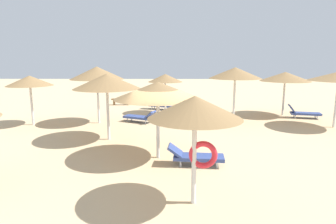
% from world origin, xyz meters
% --- Properties ---
extents(ground_plane, '(80.00, 80.00, 0.00)m').
position_xyz_m(ground_plane, '(0.00, 0.00, 0.00)').
color(ground_plane, '#D1B284').
extents(parasol_0, '(3.10, 3.10, 2.78)m').
position_xyz_m(parasol_0, '(-0.33, 0.36, 2.47)').
color(parasol_0, silver).
rests_on(parasol_0, ground).
extents(parasol_1, '(2.25, 2.25, 2.57)m').
position_xyz_m(parasol_1, '(-0.24, 8.91, 2.30)').
color(parasol_1, silver).
rests_on(parasol_1, ground).
extents(parasol_3, '(2.91, 2.91, 3.13)m').
position_xyz_m(parasol_3, '(-3.90, 6.01, 2.78)').
color(parasol_3, silver).
rests_on(parasol_3, ground).
extents(parasol_5, '(2.91, 2.91, 2.93)m').
position_xyz_m(parasol_5, '(-2.65, 2.73, 2.59)').
color(parasol_5, silver).
rests_on(parasol_5, ground).
extents(parasol_6, '(2.99, 2.99, 3.07)m').
position_xyz_m(parasol_6, '(3.76, 6.72, 2.75)').
color(parasol_6, silver).
rests_on(parasol_6, ground).
extents(parasol_7, '(2.39, 2.39, 2.67)m').
position_xyz_m(parasol_7, '(-7.38, 5.52, 2.39)').
color(parasol_7, silver).
rests_on(parasol_7, ground).
extents(parasol_8, '(2.28, 2.28, 2.72)m').
position_xyz_m(parasol_8, '(0.71, -2.98, 2.40)').
color(parasol_8, silver).
rests_on(parasol_8, ground).
extents(parasol_9, '(3.09, 3.09, 2.74)m').
position_xyz_m(parasol_9, '(7.23, 8.35, 2.44)').
color(parasol_9, silver).
rests_on(parasol_9, ground).
extents(lounger_0, '(1.95, 0.80, 0.69)m').
position_xyz_m(lounger_0, '(0.94, -0.37, 0.31)').
color(lounger_0, '#33478C').
rests_on(lounger_0, ground).
extents(lounger_1, '(2.00, 1.30, 0.69)m').
position_xyz_m(lounger_1, '(-0.70, 10.36, 0.31)').
color(lounger_1, '#33478C').
rests_on(lounger_1, ground).
extents(lounger_2, '(1.95, 1.03, 0.80)m').
position_xyz_m(lounger_2, '(8.14, 7.47, 0.32)').
color(lounger_2, '#33478C').
rests_on(lounger_2, ground).
extents(lounger_3, '(1.98, 1.39, 0.72)m').
position_xyz_m(lounger_3, '(-1.59, 6.19, 0.32)').
color(lounger_3, '#33478C').
rests_on(lounger_3, ground).
extents(bench_0, '(1.52, 0.48, 0.49)m').
position_xyz_m(bench_0, '(-3.73, 12.30, 0.35)').
color(bench_0, brown).
rests_on(bench_0, ground).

